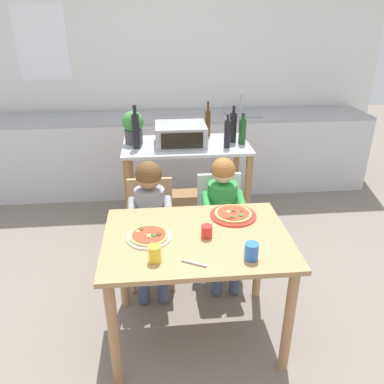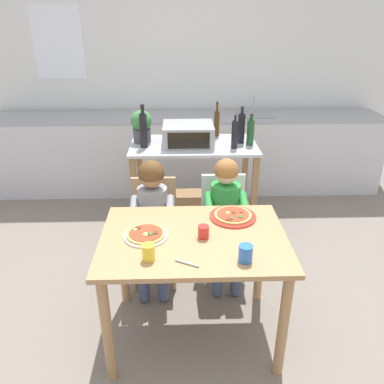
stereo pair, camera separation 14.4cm
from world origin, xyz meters
name	(u,v)px [view 2 (the right image)]	position (x,y,z in m)	size (l,w,h in m)	color
ground_plane	(189,244)	(0.00, 1.09, 0.00)	(10.91, 10.91, 0.00)	slate
back_wall_tiled	(185,69)	(0.00, 2.79, 1.35)	(5.00, 0.13, 2.70)	white
kitchen_counter	(186,153)	(0.00, 2.38, 0.45)	(4.50, 0.60, 1.09)	silver
kitchen_island_cart	(194,174)	(0.05, 1.35, 0.60)	(1.13, 0.61, 0.89)	#B7BABF
toaster_oven	(189,134)	(0.00, 1.35, 0.98)	(0.44, 0.38, 0.18)	#999BA0
bottle_squat_spirits	(235,134)	(0.40, 1.23, 1.01)	(0.06, 0.06, 0.29)	black
bottle_brown_beer	(143,129)	(-0.39, 1.28, 1.05)	(0.07, 0.07, 0.37)	black
bottle_dark_olive_oil	(241,128)	(0.47, 1.38, 1.03)	(0.06, 0.06, 0.33)	black
bottle_slim_sauce	(217,123)	(0.28, 1.60, 1.02)	(0.05, 0.05, 0.32)	#4C2D14
bottle_clear_vinegar	(250,132)	(0.55, 1.32, 1.01)	(0.06, 0.06, 0.28)	#1E4723
potted_herb_plant	(141,125)	(-0.42, 1.43, 1.04)	(0.19, 0.19, 0.29)	#4C4C51
dining_table	(194,254)	(0.00, 0.00, 0.63)	(1.10, 0.78, 0.76)	#AD7F51
dining_chair_left	(154,223)	(-0.28, 0.66, 0.48)	(0.36, 0.36, 0.81)	tan
dining_chair_right	(223,219)	(0.26, 0.70, 0.48)	(0.36, 0.36, 0.81)	silver
child_in_grey_shirt	(152,211)	(-0.28, 0.53, 0.65)	(0.32, 0.42, 1.00)	#424C6B
child_in_green_shirt	(226,209)	(0.26, 0.57, 0.64)	(0.32, 0.42, 0.99)	#424C6B
pizza_plate_white	(146,235)	(-0.28, 0.01, 0.77)	(0.26, 0.26, 0.03)	white
pizza_plate_red_rimmed	(233,216)	(0.26, 0.22, 0.77)	(0.30, 0.30, 0.03)	red
drinking_cup_red	(203,232)	(0.06, -0.01, 0.80)	(0.07, 0.07, 0.08)	red
drinking_cup_blue	(246,253)	(0.27, -0.25, 0.81)	(0.08, 0.08, 0.09)	blue
drinking_cup_yellow	(149,252)	(-0.25, -0.22, 0.80)	(0.07, 0.07, 0.09)	yellow
serving_spoon	(187,263)	(-0.04, -0.27, 0.76)	(0.01, 0.01, 0.14)	#B7BABF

